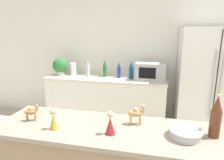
% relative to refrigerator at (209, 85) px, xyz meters
% --- Properties ---
extents(wall_back, '(8.00, 0.06, 2.55)m').
position_rel_refrigerator_xyz_m(wall_back, '(-1.15, 0.39, 0.40)').
color(wall_back, white).
rests_on(wall_back, ground_plane).
extents(back_counter, '(2.09, 0.63, 0.90)m').
position_rel_refrigerator_xyz_m(back_counter, '(-1.67, 0.06, -0.42)').
color(back_counter, white).
rests_on(back_counter, ground_plane).
extents(refrigerator, '(0.94, 0.71, 1.74)m').
position_rel_refrigerator_xyz_m(refrigerator, '(0.00, 0.00, 0.00)').
color(refrigerator, white).
rests_on(refrigerator, ground_plane).
extents(potted_plant, '(0.27, 0.27, 0.31)m').
position_rel_refrigerator_xyz_m(potted_plant, '(-2.53, 0.06, 0.19)').
color(potted_plant, silver).
rests_on(potted_plant, back_counter).
extents(paper_towel_roll, '(0.10, 0.10, 0.22)m').
position_rel_refrigerator_xyz_m(paper_towel_roll, '(-2.29, 0.09, 0.14)').
color(paper_towel_roll, white).
rests_on(paper_towel_roll, back_counter).
extents(microwave, '(0.48, 0.37, 0.28)m').
position_rel_refrigerator_xyz_m(microwave, '(-0.91, 0.08, 0.16)').
color(microwave, '#B2B5BA').
rests_on(microwave, back_counter).
extents(back_bottle_0, '(0.06, 0.06, 0.28)m').
position_rel_refrigerator_xyz_m(back_bottle_0, '(-1.44, 0.06, 0.16)').
color(back_bottle_0, navy).
rests_on(back_bottle_0, back_counter).
extents(back_bottle_1, '(0.07, 0.07, 0.32)m').
position_rel_refrigerator_xyz_m(back_bottle_1, '(-1.22, 0.02, 0.18)').
color(back_bottle_1, navy).
rests_on(back_bottle_1, back_counter).
extents(back_bottle_2, '(0.08, 0.08, 0.30)m').
position_rel_refrigerator_xyz_m(back_bottle_2, '(-1.98, -0.01, 0.17)').
color(back_bottle_2, '#B2B7BC').
rests_on(back_bottle_2, back_counter).
extents(back_bottle_3, '(0.07, 0.07, 0.31)m').
position_rel_refrigerator_xyz_m(back_bottle_3, '(-1.70, 0.10, 0.17)').
color(back_bottle_3, '#2D6033').
rests_on(back_bottle_3, back_counter).
extents(wine_bottle, '(0.07, 0.07, 0.31)m').
position_rel_refrigerator_xyz_m(wine_bottle, '(-0.40, -1.86, 0.25)').
color(wine_bottle, '#562D19').
rests_on(wine_bottle, bar_counter).
extents(fruit_bowl, '(0.23, 0.23, 0.06)m').
position_rel_refrigerator_xyz_m(fruit_bowl, '(-0.59, -1.91, 0.13)').
color(fruit_bowl, '#B7BABF').
rests_on(fruit_bowl, bar_counter).
extents(camel_figurine, '(0.13, 0.08, 0.17)m').
position_rel_refrigerator_xyz_m(camel_figurine, '(-0.94, -1.78, 0.19)').
color(camel_figurine, tan).
rests_on(camel_figurine, bar_counter).
extents(camel_figurine_second, '(0.11, 0.09, 0.14)m').
position_rel_refrigerator_xyz_m(camel_figurine_second, '(-1.79, -1.91, 0.18)').
color(camel_figurine_second, olive).
rests_on(camel_figurine_second, bar_counter).
extents(wise_man_figurine_crimson, '(0.07, 0.07, 0.16)m').
position_rel_refrigerator_xyz_m(wise_man_figurine_crimson, '(-1.54, -2.00, 0.17)').
color(wise_man_figurine_crimson, '#B28933').
rests_on(wise_man_figurine_crimson, bar_counter).
extents(wise_man_figurine_purple, '(0.07, 0.07, 0.17)m').
position_rel_refrigerator_xyz_m(wise_man_figurine_purple, '(-1.11, -1.98, 0.17)').
color(wise_man_figurine_purple, maroon).
rests_on(wise_man_figurine_purple, bar_counter).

